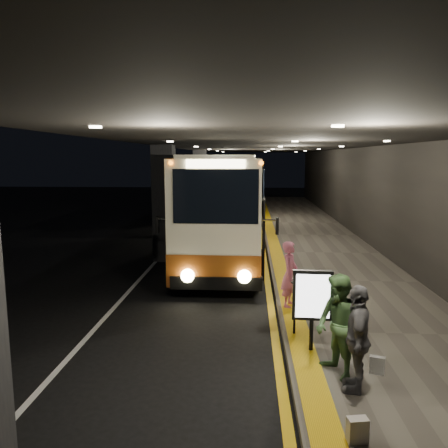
{
  "coord_description": "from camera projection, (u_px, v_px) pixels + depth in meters",
  "views": [
    {
      "loc": [
        1.77,
        -12.39,
        3.94
      ],
      "look_at": [
        0.89,
        2.21,
        1.7
      ],
      "focal_mm": 35.0,
      "sensor_mm": 36.0,
      "label": 1
    }
  ],
  "objects": [
    {
      "name": "passenger_waiting_grey",
      "position": [
        357.0,
        338.0,
        7.07
      ],
      "size": [
        0.77,
        1.14,
        1.78
      ],
      "primitive_type": "imported",
      "rotation": [
        0.0,
        0.0,
        -1.81
      ],
      "color": "#545358",
      "rests_on": "sidewalk"
    },
    {
      "name": "support_columns",
      "position": [
        164.0,
        203.0,
        16.63
      ],
      "size": [
        0.8,
        24.8,
        4.4
      ],
      "color": "black",
      "rests_on": "ground"
    },
    {
      "name": "sidewalk",
      "position": [
        324.0,
        254.0,
        17.57
      ],
      "size": [
        4.5,
        50.0,
        0.15
      ],
      "primitive_type": "cube",
      "color": "#514C44",
      "rests_on": "ground"
    },
    {
      "name": "info_sign",
      "position": [
        312.0,
        297.0,
        8.49
      ],
      "size": [
        0.77,
        0.15,
        1.63
      ],
      "rotation": [
        0.0,
        0.0,
        -0.04
      ],
      "color": "black",
      "rests_on": "sidewalk"
    },
    {
      "name": "tactile_strip",
      "position": [
        276.0,
        252.0,
        17.67
      ],
      "size": [
        0.5,
        50.0,
        0.01
      ],
      "primitive_type": "cube",
      "color": "gold",
      "rests_on": "sidewalk"
    },
    {
      "name": "kerb_stripe_yellow",
      "position": [
        264.0,
        255.0,
        17.72
      ],
      "size": [
        0.18,
        50.0,
        0.01
      ],
      "primitive_type": "cube",
      "color": "gold",
      "rests_on": "ground"
    },
    {
      "name": "coach_main",
      "position": [
        228.0,
        209.0,
        17.68
      ],
      "size": [
        2.73,
        12.56,
        3.9
      ],
      "rotation": [
        0.0,
        0.0,
        -0.01
      ],
      "color": "beige",
      "rests_on": "ground"
    },
    {
      "name": "canopy",
      "position": [
        269.0,
        140.0,
        17.02
      ],
      "size": [
        9.0,
        50.0,
        0.4
      ],
      "primitive_type": "cube",
      "color": "black",
      "rests_on": "support_columns"
    },
    {
      "name": "coach_second",
      "position": [
        237.0,
        188.0,
        31.65
      ],
      "size": [
        2.55,
        11.67,
        3.66
      ],
      "rotation": [
        0.0,
        0.0,
        0.01
      ],
      "color": "beige",
      "rests_on": "ground"
    },
    {
      "name": "bag_polka",
      "position": [
        377.0,
        365.0,
        7.7
      ],
      "size": [
        0.28,
        0.19,
        0.32
      ],
      "primitive_type": "cube",
      "rotation": [
        0.0,
        0.0,
        -0.33
      ],
      "color": "black",
      "rests_on": "sidewalk"
    },
    {
      "name": "terminal_wall",
      "position": [
        384.0,
        182.0,
        17.0
      ],
      "size": [
        0.1,
        50.0,
        6.0
      ],
      "primitive_type": "cube",
      "color": "black",
      "rests_on": "ground"
    },
    {
      "name": "lane_line_white",
      "position": [
        163.0,
        254.0,
        17.97
      ],
      "size": [
        0.12,
        50.0,
        0.01
      ],
      "primitive_type": "cube",
      "color": "silver",
      "rests_on": "ground"
    },
    {
      "name": "passenger_waiting_green",
      "position": [
        338.0,
        326.0,
        7.52
      ],
      "size": [
        0.85,
        1.03,
        1.81
      ],
      "primitive_type": "imported",
      "rotation": [
        0.0,
        0.0,
        -1.16
      ],
      "color": "#466D3D",
      "rests_on": "sidewalk"
    },
    {
      "name": "bag_plain",
      "position": [
        357.0,
        430.0,
        5.85
      ],
      "size": [
        0.29,
        0.2,
        0.34
      ],
      "primitive_type": "cube",
      "rotation": [
        0.0,
        0.0,
        0.17
      ],
      "color": "#B2AAA7",
      "rests_on": "sidewalk"
    },
    {
      "name": "coach_third",
      "position": [
        240.0,
        180.0,
        41.04
      ],
      "size": [
        2.98,
        12.3,
        3.84
      ],
      "rotation": [
        0.0,
        0.0,
        -0.04
      ],
      "color": "beige",
      "rests_on": "ground"
    },
    {
      "name": "passenger_boarding",
      "position": [
        290.0,
        274.0,
        11.11
      ],
      "size": [
        0.59,
        0.72,
        1.69
      ],
      "primitive_type": "imported",
      "rotation": [
        0.0,
        0.0,
        1.22
      ],
      "color": "#B2536D",
      "rests_on": "sidewalk"
    },
    {
      "name": "stanchion_post",
      "position": [
        295.0,
        308.0,
        9.38
      ],
      "size": [
        0.05,
        0.05,
        1.15
      ],
      "primitive_type": "cylinder",
      "color": "black",
      "rests_on": "sidewalk"
    },
    {
      "name": "ground",
      "position": [
        189.0,
        292.0,
        12.93
      ],
      "size": [
        90.0,
        90.0,
        0.0
      ],
      "primitive_type": "plane",
      "color": "black"
    }
  ]
}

